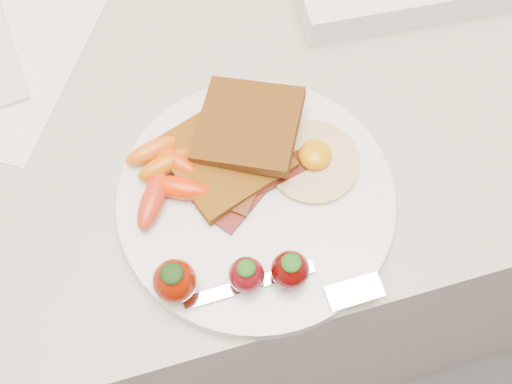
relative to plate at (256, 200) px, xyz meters
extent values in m
cube|color=gray|center=(-0.01, 0.17, -0.46)|extent=(2.00, 0.60, 0.90)
cylinder|color=silver|center=(0.00, 0.00, 0.00)|extent=(0.27, 0.27, 0.02)
cube|color=#4D2408|center=(-0.02, 0.05, 0.02)|extent=(0.13, 0.13, 0.01)
cube|color=#4B2707|center=(0.01, 0.07, 0.03)|extent=(0.13, 0.13, 0.02)
cylinder|color=beige|center=(0.06, 0.02, 0.01)|extent=(0.11, 0.11, 0.01)
ellipsoid|color=#CE7F04|center=(0.07, 0.02, 0.02)|extent=(0.04, 0.04, 0.02)
cube|color=#480A0E|center=(0.00, 0.00, 0.01)|extent=(0.09, 0.08, 0.00)
cube|color=#410705|center=(0.01, 0.01, 0.01)|extent=(0.10, 0.04, 0.00)
cube|color=#390E02|center=(0.00, 0.02, 0.02)|extent=(0.08, 0.09, 0.00)
ellipsoid|color=#BC5906|center=(-0.08, 0.05, 0.02)|extent=(0.06, 0.03, 0.02)
ellipsoid|color=red|center=(-0.07, 0.02, 0.02)|extent=(0.07, 0.05, 0.02)
ellipsoid|color=red|center=(-0.10, 0.02, 0.02)|extent=(0.05, 0.07, 0.02)
ellipsoid|color=#C73A04|center=(-0.07, 0.06, 0.02)|extent=(0.05, 0.06, 0.02)
ellipsoid|color=#D75C11|center=(-0.09, 0.07, 0.02)|extent=(0.06, 0.03, 0.02)
ellipsoid|color=#731000|center=(-0.09, -0.07, 0.03)|extent=(0.04, 0.04, 0.04)
ellipsoid|color=black|center=(-0.09, -0.07, 0.05)|extent=(0.02, 0.02, 0.01)
ellipsoid|color=#5D080E|center=(-0.03, -0.08, 0.03)|extent=(0.03, 0.03, 0.04)
ellipsoid|color=#194F10|center=(-0.03, -0.08, 0.05)|extent=(0.02, 0.02, 0.01)
ellipsoid|color=#4A0303|center=(0.01, -0.09, 0.03)|extent=(0.03, 0.03, 0.04)
ellipsoid|color=#174F11|center=(0.01, -0.09, 0.05)|extent=(0.02, 0.02, 0.01)
cube|color=silver|center=(-0.03, -0.08, 0.01)|extent=(0.12, 0.01, 0.00)
cube|color=silver|center=(0.06, -0.12, 0.01)|extent=(0.05, 0.02, 0.00)
camera|label=1|loc=(-0.07, -0.25, 0.57)|focal=45.00mm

